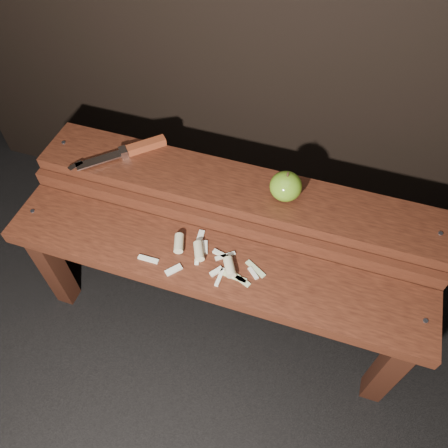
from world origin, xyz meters
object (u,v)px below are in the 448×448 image
(bench_front_tier, at_px, (211,277))
(knife, at_px, (134,149))
(apple, at_px, (286,186))
(bench_rear_tier, at_px, (235,205))

(bench_front_tier, height_order, knife, knife)
(apple, distance_m, knife, 0.48)
(bench_rear_tier, relative_size, knife, 5.16)
(bench_rear_tier, bearing_deg, apple, 1.75)
(bench_front_tier, relative_size, apple, 13.02)
(apple, relative_size, knife, 0.40)
(knife, bearing_deg, apple, -3.71)
(bench_rear_tier, distance_m, apple, 0.19)
(bench_rear_tier, bearing_deg, bench_front_tier, -90.00)
(bench_rear_tier, distance_m, knife, 0.35)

